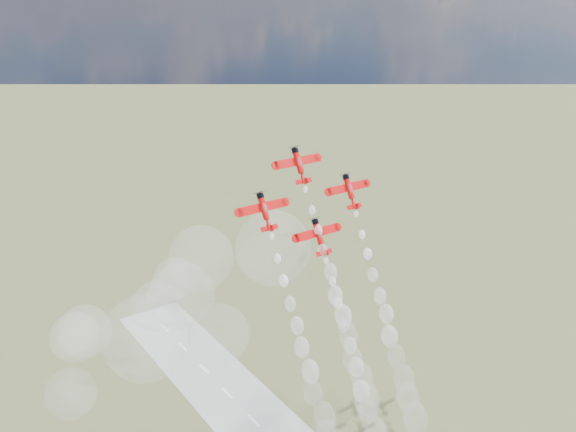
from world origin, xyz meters
The scene contains 9 objects.
plane_lead centered at (-13.22, 3.70, 112.54)m, with size 12.63×6.55×8.28m.
plane_left centered at (-25.85, -0.47, 104.74)m, with size 12.63×6.55×8.28m.
plane_right centered at (-0.59, -0.47, 104.74)m, with size 12.63×6.55×8.28m.
plane_slot centered at (-13.22, -4.64, 96.95)m, with size 12.63×6.55×8.28m.
smoke_trail_lead centered at (-12.98, -18.54, 71.14)m, with size 5.78×27.31×48.73m.
smoke_trail_left centered at (-25.70, -22.57, 63.28)m, with size 5.23×27.25×48.68m.
smoke_trail_right centered at (-0.49, -22.57, 63.13)m, with size 5.21×27.67×48.67m.
smoke_trail_slot centered at (-13.22, -26.95, 55.42)m, with size 5.23×27.24×48.72m.
drifted_smoke_cloud centered at (-37.39, 21.11, 74.65)m, with size 69.93×36.54×48.54m.
Camera 1 is at (-95.34, -109.95, 152.66)m, focal length 38.00 mm.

